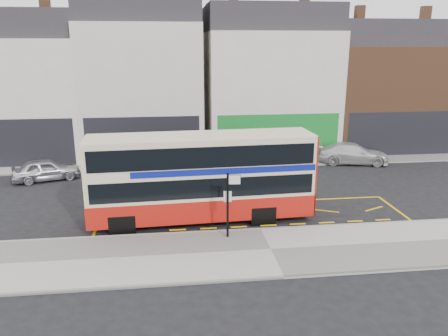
{
  "coord_description": "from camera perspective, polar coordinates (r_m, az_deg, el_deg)",
  "views": [
    {
      "loc": [
        -3.6,
        -17.16,
        7.69
      ],
      "look_at": [
        -1.28,
        2.0,
        2.19
      ],
      "focal_mm": 35.0,
      "sensor_mm": 36.0,
      "label": 1
    }
  ],
  "objects": [
    {
      "name": "road_markings",
      "position": [
        20.59,
        3.7,
        -6.05
      ],
      "size": [
        14.0,
        3.4,
        0.01
      ],
      "primitive_type": null,
      "color": "#E0AC0B",
      "rests_on": "ground"
    },
    {
      "name": "terrace_green_shop",
      "position": [
        33.03,
        5.66,
        11.28
      ],
      "size": [
        9.0,
        8.01,
        11.3
      ],
      "color": "silver",
      "rests_on": "ground"
    },
    {
      "name": "double_decker_bus",
      "position": [
        19.26,
        -2.85,
        -1.1
      ],
      "size": [
        9.93,
        2.72,
        3.93
      ],
      "rotation": [
        0.0,
        0.0,
        0.05
      ],
      "color": "beige",
      "rests_on": "ground"
    },
    {
      "name": "street_tree_right",
      "position": [
        31.47,
        13.95,
        8.61
      ],
      "size": [
        2.68,
        2.68,
        5.79
      ],
      "color": "black",
      "rests_on": "ground"
    },
    {
      "name": "terrace_right",
      "position": [
        36.09,
        19.96,
        10.01
      ],
      "size": [
        9.0,
        8.01,
        10.3
      ],
      "color": "brown",
      "rests_on": "ground"
    },
    {
      "name": "pavement",
      "position": [
        17.08,
        6.12,
        -10.67
      ],
      "size": [
        40.0,
        4.0,
        0.15
      ],
      "primitive_type": "cube",
      "color": "#A3A09B",
      "rests_on": "ground"
    },
    {
      "name": "kerb",
      "position": [
        18.78,
        4.81,
        -8.08
      ],
      "size": [
        40.0,
        0.15,
        0.15
      ],
      "primitive_type": "cube",
      "color": "gray",
      "rests_on": "ground"
    },
    {
      "name": "car_grey",
      "position": [
        27.66,
        -4.95,
        1.12
      ],
      "size": [
        4.11,
        1.68,
        1.33
      ],
      "primitive_type": "imported",
      "rotation": [
        0.0,
        0.0,
        1.64
      ],
      "color": "#45474D",
      "rests_on": "ground"
    },
    {
      "name": "car_silver",
      "position": [
        27.45,
        -22.21,
        -0.2
      ],
      "size": [
        4.02,
        2.6,
        1.27
      ],
      "primitive_type": "imported",
      "rotation": [
        0.0,
        0.0,
        1.89
      ],
      "color": "silver",
      "rests_on": "ground"
    },
    {
      "name": "bus_stop_post",
      "position": [
        17.33,
        0.68,
        -4.01
      ],
      "size": [
        0.66,
        0.16,
        2.69
      ],
      "rotation": [
        0.0,
        0.0,
        -0.11
      ],
      "color": "black",
      "rests_on": "pavement"
    },
    {
      "name": "far_pavement",
      "position": [
        29.39,
        0.38,
        0.88
      ],
      "size": [
        50.0,
        3.0,
        0.15
      ],
      "primitive_type": "cube",
      "color": "#A3A09B",
      "rests_on": "ground"
    },
    {
      "name": "car_white",
      "position": [
        30.26,
        16.41,
        1.85
      ],
      "size": [
        5.0,
        2.88,
        1.36
      ],
      "primitive_type": "imported",
      "rotation": [
        0.0,
        0.0,
        1.35
      ],
      "color": "silver",
      "rests_on": "ground"
    },
    {
      "name": "terrace_left",
      "position": [
        32.29,
        -10.45,
        11.44
      ],
      "size": [
        8.0,
        8.01,
        11.8
      ],
      "color": "beige",
      "rests_on": "ground"
    },
    {
      "name": "terrace_far_left",
      "position": [
        33.76,
        -24.28,
        9.65
      ],
      "size": [
        8.0,
        8.01,
        10.8
      ],
      "color": "silver",
      "rests_on": "ground"
    },
    {
      "name": "ground",
      "position": [
        19.14,
        4.58,
        -7.84
      ],
      "size": [
        120.0,
        120.0,
        0.0
      ],
      "primitive_type": "plane",
      "color": "black",
      "rests_on": "ground"
    }
  ]
}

